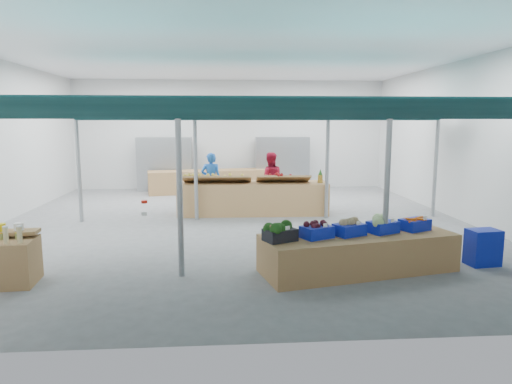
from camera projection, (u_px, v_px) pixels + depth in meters
floor at (235, 223)px, 11.75m from camera, size 13.00×13.00×0.00m
hall at (233, 120)px, 12.77m from camera, size 13.00×13.00×13.00m
pole_grid at (271, 158)px, 9.81m from camera, size 10.00×4.60×3.00m
awnings at (271, 113)px, 9.66m from camera, size 9.50×7.08×0.30m
back_shelving_left at (165, 164)px, 17.34m from camera, size 2.00×0.50×2.00m
back_shelving_right at (282, 164)px, 17.66m from camera, size 2.00×0.50×2.00m
veg_counter at (358, 253)px, 7.94m from camera, size 3.54×1.86×0.66m
fruit_counter at (253, 198)px, 12.91m from camera, size 4.21×1.08×0.90m
far_counter at (212, 181)px, 16.96m from camera, size 4.70×1.74×0.83m
crate_stack at (483, 247)px, 8.28m from camera, size 0.59×0.44×0.66m
vendor_left at (211, 180)px, 13.85m from camera, size 0.62×0.41×1.68m
vendor_right at (270, 180)px, 13.97m from camera, size 0.83×0.65×1.68m
crate_broccoli at (280, 231)px, 7.44m from camera, size 0.60×0.53×0.35m
crate_beets at (317, 230)px, 7.64m from camera, size 0.60×0.53×0.29m
crate_celeriac at (349, 227)px, 7.81m from camera, size 0.60×0.53×0.31m
crate_cabbage at (383, 224)px, 8.00m from camera, size 0.60×0.53×0.35m
crate_carrots at (415, 224)px, 8.20m from camera, size 0.60×0.53×0.29m
sparrow at (274, 228)px, 7.28m from camera, size 0.12×0.09×0.11m
pole_ribbon at (144, 203)px, 8.55m from camera, size 0.12×0.12×0.28m
apple_heap_yellow at (217, 177)px, 12.66m from camera, size 1.93×0.77×0.27m
apple_heap_red at (283, 177)px, 12.76m from camera, size 1.53×0.76×0.27m
pineapple at (320, 176)px, 12.81m from camera, size 0.14×0.14×0.39m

